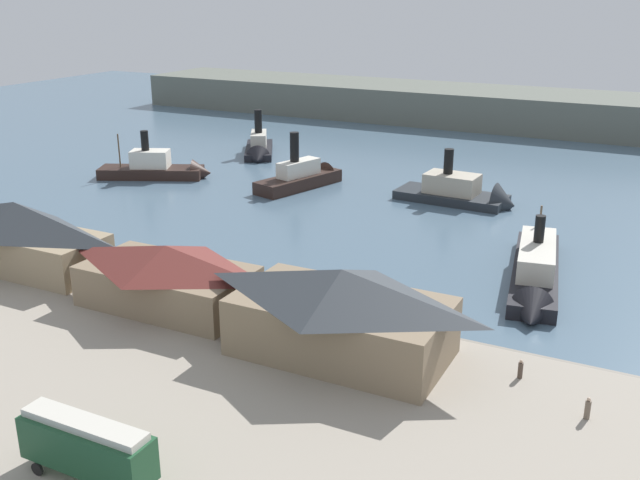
{
  "coord_description": "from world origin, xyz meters",
  "views": [
    {
      "loc": [
        42.83,
        -61.27,
        30.72
      ],
      "look_at": [
        5.4,
        12.41,
        2.0
      ],
      "focal_mm": 40.93,
      "sensor_mm": 36.0,
      "label": 1
    }
  ],
  "objects_px": {
    "ferry_shed_customs_shed": "(18,234)",
    "ferry_moored_east": "(259,148)",
    "ferry_departing_north": "(535,274)",
    "ferry_near_quay": "(162,169)",
    "ferry_mid_harbor": "(305,176)",
    "ferry_shed_central_terminal": "(167,275)",
    "pedestrian_near_east_shed": "(520,370)",
    "pedestrian_at_waters_edge": "(588,409)",
    "ferry_shed_east_terminal": "(341,311)",
    "ferry_moored_west": "(467,195)",
    "street_tram": "(87,445)"
  },
  "relations": [
    {
      "from": "ferry_shed_central_terminal",
      "to": "ferry_near_quay",
      "type": "distance_m",
      "value": 56.77
    },
    {
      "from": "ferry_mid_harbor",
      "to": "ferry_near_quay",
      "type": "distance_m",
      "value": 25.08
    },
    {
      "from": "ferry_shed_central_terminal",
      "to": "ferry_moored_east",
      "type": "height_order",
      "value": "ferry_moored_east"
    },
    {
      "from": "ferry_shed_east_terminal",
      "to": "ferry_near_quay",
      "type": "height_order",
      "value": "ferry_shed_east_terminal"
    },
    {
      "from": "pedestrian_near_east_shed",
      "to": "ferry_near_quay",
      "type": "height_order",
      "value": "ferry_near_quay"
    },
    {
      "from": "pedestrian_at_waters_edge",
      "to": "ferry_departing_north",
      "type": "height_order",
      "value": "ferry_departing_north"
    },
    {
      "from": "pedestrian_at_waters_edge",
      "to": "ferry_near_quay",
      "type": "relative_size",
      "value": 0.09
    },
    {
      "from": "ferry_moored_west",
      "to": "ferry_moored_east",
      "type": "bearing_deg",
      "value": 162.82
    },
    {
      "from": "ferry_shed_central_terminal",
      "to": "ferry_shed_customs_shed",
      "type": "bearing_deg",
      "value": 177.62
    },
    {
      "from": "ferry_near_quay",
      "to": "ferry_departing_north",
      "type": "bearing_deg",
      "value": -16.86
    },
    {
      "from": "ferry_moored_east",
      "to": "ferry_departing_north",
      "type": "bearing_deg",
      "value": -34.8
    },
    {
      "from": "ferry_mid_harbor",
      "to": "street_tram",
      "type": "bearing_deg",
      "value": -72.08
    },
    {
      "from": "ferry_shed_customs_shed",
      "to": "pedestrian_near_east_shed",
      "type": "distance_m",
      "value": 55.02
    },
    {
      "from": "pedestrian_at_waters_edge",
      "to": "ferry_moored_west",
      "type": "bearing_deg",
      "value": 114.36
    },
    {
      "from": "pedestrian_near_east_shed",
      "to": "street_tram",
      "type": "bearing_deg",
      "value": -130.56
    },
    {
      "from": "ferry_shed_customs_shed",
      "to": "ferry_moored_east",
      "type": "distance_m",
      "value": 65.78
    },
    {
      "from": "ferry_shed_central_terminal",
      "to": "ferry_shed_east_terminal",
      "type": "height_order",
      "value": "ferry_shed_east_terminal"
    },
    {
      "from": "ferry_shed_customs_shed",
      "to": "ferry_near_quay",
      "type": "distance_m",
      "value": 45.62
    },
    {
      "from": "street_tram",
      "to": "ferry_shed_customs_shed",
      "type": "bearing_deg",
      "value": 143.62
    },
    {
      "from": "ferry_near_quay",
      "to": "ferry_shed_central_terminal",
      "type": "bearing_deg",
      "value": -50.76
    },
    {
      "from": "ferry_mid_harbor",
      "to": "ferry_near_quay",
      "type": "bearing_deg",
      "value": -165.8
    },
    {
      "from": "ferry_shed_east_terminal",
      "to": "ferry_moored_west",
      "type": "xyz_separation_m",
      "value": [
        -4.47,
        53.35,
        -3.7
      ]
    },
    {
      "from": "ferry_shed_customs_shed",
      "to": "ferry_moored_east",
      "type": "xyz_separation_m",
      "value": [
        -9.02,
        65.06,
        -3.56
      ]
    },
    {
      "from": "street_tram",
      "to": "pedestrian_at_waters_edge",
      "type": "relative_size",
      "value": 5.46
    },
    {
      "from": "ferry_shed_central_terminal",
      "to": "ferry_near_quay",
      "type": "height_order",
      "value": "ferry_near_quay"
    },
    {
      "from": "ferry_shed_customs_shed",
      "to": "ferry_departing_north",
      "type": "xyz_separation_m",
      "value": [
        51.62,
        22.92,
        -3.53
      ]
    },
    {
      "from": "pedestrian_near_east_shed",
      "to": "ferry_near_quay",
      "type": "bearing_deg",
      "value": 148.58
    },
    {
      "from": "ferry_moored_west",
      "to": "ferry_moored_east",
      "type": "xyz_separation_m",
      "value": [
        -44.94,
        13.9,
        0.08
      ]
    },
    {
      "from": "ferry_shed_east_terminal",
      "to": "ferry_moored_east",
      "type": "distance_m",
      "value": 83.53
    },
    {
      "from": "ferry_shed_central_terminal",
      "to": "ferry_moored_east",
      "type": "distance_m",
      "value": 72.56
    },
    {
      "from": "ferry_departing_north",
      "to": "ferry_moored_east",
      "type": "distance_m",
      "value": 73.85
    },
    {
      "from": "ferry_shed_east_terminal",
      "to": "ferry_moored_east",
      "type": "relative_size",
      "value": 1.08
    },
    {
      "from": "ferry_shed_central_terminal",
      "to": "pedestrian_near_east_shed",
      "type": "relative_size",
      "value": 10.54
    },
    {
      "from": "ferry_departing_north",
      "to": "ferry_shed_customs_shed",
      "type": "bearing_deg",
      "value": -156.06
    },
    {
      "from": "ferry_shed_central_terminal",
      "to": "pedestrian_near_east_shed",
      "type": "bearing_deg",
      "value": 2.27
    },
    {
      "from": "ferry_mid_harbor",
      "to": "ferry_shed_east_terminal",
      "type": "bearing_deg",
      "value": -59.04
    },
    {
      "from": "pedestrian_at_waters_edge",
      "to": "ferry_mid_harbor",
      "type": "distance_m",
      "value": 73.07
    },
    {
      "from": "pedestrian_at_waters_edge",
      "to": "ferry_mid_harbor",
      "type": "height_order",
      "value": "ferry_mid_harbor"
    },
    {
      "from": "ferry_shed_central_terminal",
      "to": "pedestrian_at_waters_edge",
      "type": "height_order",
      "value": "ferry_shed_central_terminal"
    },
    {
      "from": "ferry_near_quay",
      "to": "ferry_mid_harbor",
      "type": "bearing_deg",
      "value": 14.2
    },
    {
      "from": "pedestrian_near_east_shed",
      "to": "ferry_moored_east",
      "type": "bearing_deg",
      "value": 134.71
    },
    {
      "from": "ferry_shed_east_terminal",
      "to": "ferry_mid_harbor",
      "type": "height_order",
      "value": "ferry_mid_harbor"
    },
    {
      "from": "pedestrian_at_waters_edge",
      "to": "ferry_shed_east_terminal",
      "type": "bearing_deg",
      "value": 177.16
    },
    {
      "from": "ferry_shed_east_terminal",
      "to": "ferry_mid_harbor",
      "type": "xyz_separation_m",
      "value": [
        -30.82,
        51.37,
        -3.43
      ]
    },
    {
      "from": "street_tram",
      "to": "ferry_near_quay",
      "type": "relative_size",
      "value": 0.49
    },
    {
      "from": "ferry_shed_customs_shed",
      "to": "ferry_moored_east",
      "type": "height_order",
      "value": "ferry_shed_customs_shed"
    },
    {
      "from": "pedestrian_near_east_shed",
      "to": "ferry_mid_harbor",
      "type": "distance_m",
      "value": 66.57
    },
    {
      "from": "ferry_shed_east_terminal",
      "to": "street_tram",
      "type": "relative_size",
      "value": 1.94
    },
    {
      "from": "ferry_moored_east",
      "to": "ferry_shed_customs_shed",
      "type": "bearing_deg",
      "value": -82.1
    },
    {
      "from": "pedestrian_near_east_shed",
      "to": "ferry_shed_east_terminal",
      "type": "bearing_deg",
      "value": -169.66
    }
  ]
}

